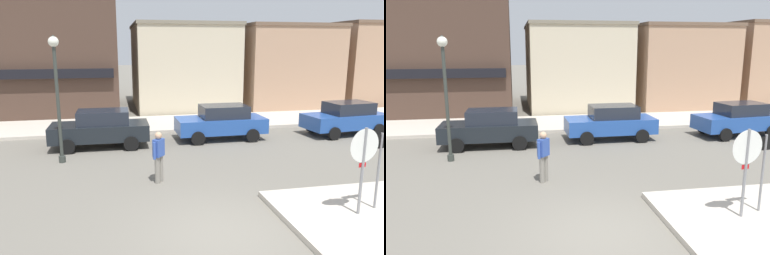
% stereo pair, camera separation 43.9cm
% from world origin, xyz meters
% --- Properties ---
extents(ground_plane, '(160.00, 160.00, 0.00)m').
position_xyz_m(ground_plane, '(0.00, 0.00, 0.00)').
color(ground_plane, '#6B665B').
extents(kerb_far, '(80.00, 4.00, 0.15)m').
position_xyz_m(kerb_far, '(0.00, 12.24, 0.07)').
color(kerb_far, beige).
rests_on(kerb_far, ground).
extents(stop_sign, '(0.82, 0.12, 2.30)m').
position_xyz_m(stop_sign, '(3.40, 0.04, 1.52)').
color(stop_sign, gray).
rests_on(stop_sign, ground).
extents(one_way_sign, '(0.60, 0.09, 2.10)m').
position_xyz_m(one_way_sign, '(4.02, 0.25, 1.33)').
color(one_way_sign, gray).
rests_on(one_way_sign, ground).
extents(lamp_post, '(0.36, 0.36, 4.54)m').
position_xyz_m(lamp_post, '(-4.26, 6.36, 2.96)').
color(lamp_post, '#333833').
rests_on(lamp_post, ground).
extents(parked_car_nearest, '(4.01, 1.91, 1.56)m').
position_xyz_m(parked_car_nearest, '(-2.91, 8.28, 0.81)').
color(parked_car_nearest, black).
rests_on(parked_car_nearest, ground).
extents(parked_car_second, '(4.01, 1.90, 1.56)m').
position_xyz_m(parked_car_second, '(2.40, 8.57, 0.81)').
color(parked_car_second, '#234C9E').
rests_on(parked_car_second, ground).
extents(parked_car_third, '(4.15, 2.17, 1.56)m').
position_xyz_m(parked_car_third, '(8.53, 8.29, 0.81)').
color(parked_car_third, '#234C9E').
rests_on(parked_car_third, ground).
extents(pedestrian_crossing_near, '(0.43, 0.48, 1.61)m').
position_xyz_m(pedestrian_crossing_near, '(-1.05, 3.59, 0.87)').
color(pedestrian_crossing_near, gray).
rests_on(pedestrian_crossing_near, ground).
extents(building_corner_shop, '(11.01, 10.30, 8.69)m').
position_xyz_m(building_corner_shop, '(-7.35, 19.13, 4.35)').
color(building_corner_shop, '#473328').
rests_on(building_corner_shop, ground).
extents(building_storefront_left_near, '(6.51, 7.98, 5.62)m').
position_xyz_m(building_storefront_left_near, '(2.32, 18.36, 2.81)').
color(building_storefront_left_near, beige).
rests_on(building_storefront_left_near, ground).
extents(building_storefront_left_mid, '(6.42, 7.23, 5.59)m').
position_xyz_m(building_storefront_left_mid, '(9.27, 17.75, 2.80)').
color(building_storefront_left_mid, tan).
rests_on(building_storefront_left_mid, ground).
extents(building_storefront_right_near, '(6.08, 7.68, 5.85)m').
position_xyz_m(building_storefront_right_near, '(16.37, 18.60, 2.93)').
color(building_storefront_right_near, tan).
rests_on(building_storefront_right_near, ground).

